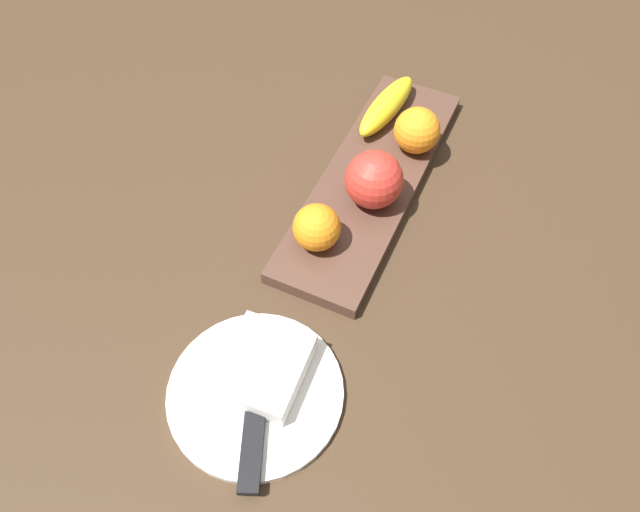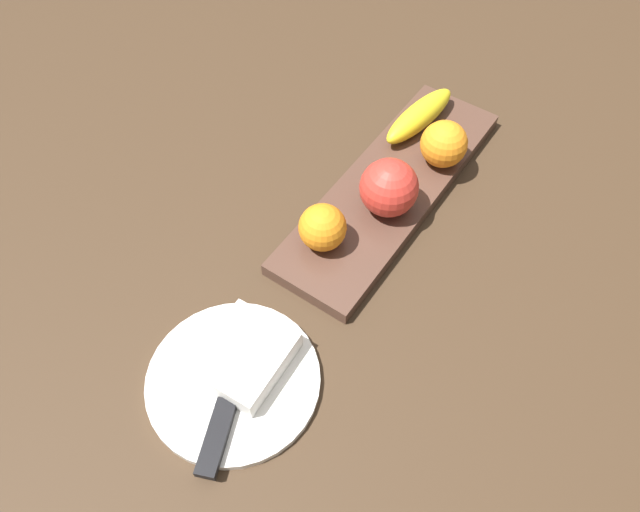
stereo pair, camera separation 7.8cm
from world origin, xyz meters
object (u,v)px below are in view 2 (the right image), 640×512
at_px(knife, 221,425).
at_px(fruit_tray, 390,189).
at_px(dinner_plate, 233,380).
at_px(orange_near_apple, 444,144).
at_px(folded_napkin, 245,356).
at_px(orange_near_banana, 323,227).
at_px(apple, 389,188).
at_px(banana, 419,116).

bearing_deg(knife, fruit_tray, -19.45).
bearing_deg(dinner_plate, knife, -153.41).
relative_size(orange_near_apple, folded_napkin, 0.63).
distance_m(fruit_tray, orange_near_apple, 0.10).
xyz_separation_m(fruit_tray, knife, (-0.42, -0.03, 0.00)).
bearing_deg(knife, dinner_plate, 3.54).
xyz_separation_m(orange_near_apple, orange_near_banana, (-0.23, 0.06, -0.00)).
distance_m(orange_near_banana, folded_napkin, 0.20).
distance_m(dinner_plate, folded_napkin, 0.03).
height_order(apple, dinner_plate, apple).
height_order(apple, banana, apple).
relative_size(dinner_plate, knife, 1.22).
height_order(orange_near_apple, knife, orange_near_apple).
bearing_deg(fruit_tray, dinner_plate, 180.00).
height_order(orange_near_apple, dinner_plate, orange_near_apple).
bearing_deg(knife, folded_napkin, -4.58).
bearing_deg(banana, knife, 13.59).
bearing_deg(knife, banana, -17.31).
bearing_deg(fruit_tray, orange_near_apple, -24.14).
bearing_deg(apple, fruit_tray, 22.13).
height_order(orange_near_banana, folded_napkin, orange_near_banana).
xyz_separation_m(apple, orange_near_apple, (0.13, -0.02, -0.01)).
xyz_separation_m(fruit_tray, banana, (0.13, 0.03, 0.03)).
relative_size(fruit_tray, knife, 2.60).
height_order(orange_near_apple, folded_napkin, orange_near_apple).
distance_m(orange_near_apple, knife, 0.51).
bearing_deg(apple, knife, -178.59).
xyz_separation_m(banana, dinner_plate, (-0.50, -0.03, -0.04)).
height_order(apple, knife, apple).
height_order(banana, orange_near_banana, orange_near_banana).
relative_size(apple, dinner_plate, 0.39).
distance_m(banana, dinner_plate, 0.50).
distance_m(dinner_plate, knife, 0.06).
distance_m(apple, folded_napkin, 0.30).
bearing_deg(dinner_plate, folded_napkin, 0.00).
bearing_deg(orange_near_banana, fruit_tray, -8.84).
distance_m(fruit_tray, banana, 0.14).
relative_size(apple, orange_near_apple, 1.18).
xyz_separation_m(orange_near_apple, folded_napkin, (-0.43, 0.04, -0.03)).
bearing_deg(banana, orange_near_banana, 9.16).
distance_m(banana, orange_near_banana, 0.28).
bearing_deg(orange_near_apple, knife, 178.80).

